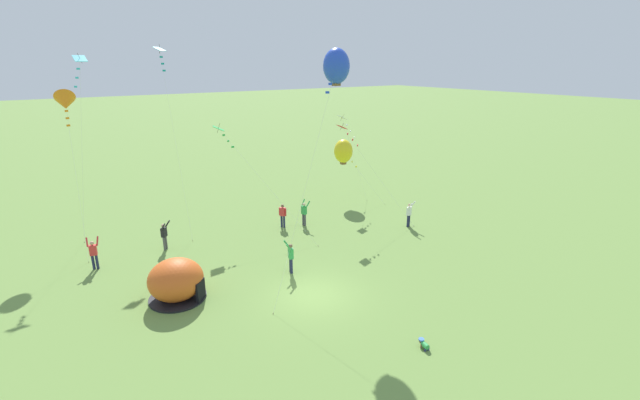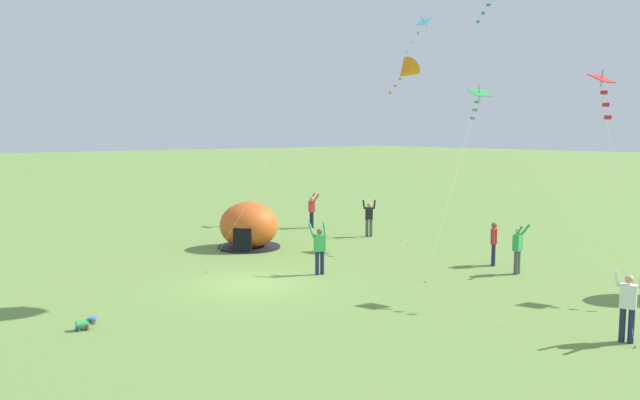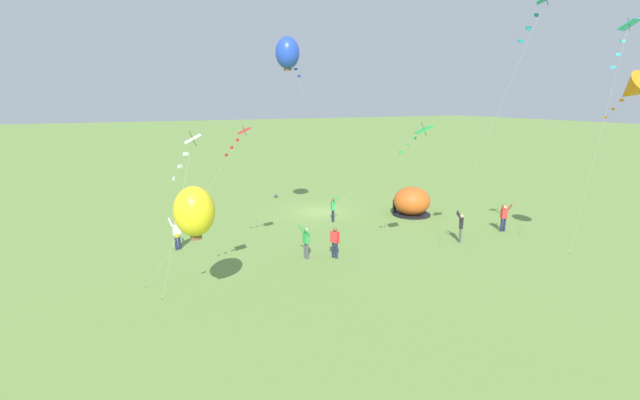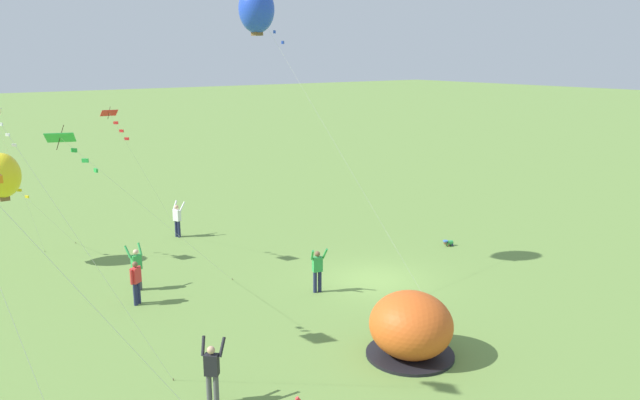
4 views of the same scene
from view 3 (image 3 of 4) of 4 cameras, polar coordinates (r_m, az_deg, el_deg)
ground_plane at (r=32.60m, az=0.04°, el=-1.61°), size 300.00×300.00×0.00m
popup_tent at (r=32.32m, az=12.13°, el=-0.23°), size 2.81×2.81×2.10m
toddler_crawling at (r=37.53m, az=-5.91°, el=0.60°), size 0.30×0.55×0.32m
person_center_field at (r=23.10m, az=2.00°, el=-5.47°), size 0.41×0.51×1.72m
person_watching_sky at (r=29.80m, az=1.77°, el=-1.06°), size 0.58×0.70×1.89m
person_strolling at (r=30.09m, az=23.32°, el=-2.03°), size 0.70×0.58×1.89m
person_near_tent at (r=22.98m, az=-1.88°, el=-5.47°), size 0.52×0.67×1.89m
person_with_toddler at (r=25.65m, az=-18.54°, el=-4.17°), size 0.71×0.61×1.89m
person_arms_raised at (r=26.93m, az=18.27°, el=-3.32°), size 0.70×0.70×1.89m
kite_teal at (r=20.31m, az=26.97°, el=20.93°), size 1.20×6.31×12.48m
kite_blue at (r=27.14m, az=-4.36°, el=18.97°), size 6.97×4.45×12.04m
kite_yellow at (r=17.18m, az=-16.41°, el=-1.48°), size 2.75×4.08×5.17m
kite_white at (r=16.86m, az=-17.14°, el=6.39°), size 1.81×2.12×7.26m
kite_green at (r=21.27m, az=12.85°, el=8.37°), size 3.90×7.69×7.35m
kite_orange at (r=24.90m, az=36.21°, el=11.80°), size 1.45×6.55×9.68m
kite_cyan at (r=24.08m, az=35.52°, el=17.15°), size 2.17×2.71×11.84m
kite_red at (r=21.37m, az=-10.76°, el=8.06°), size 3.76×4.68×7.18m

